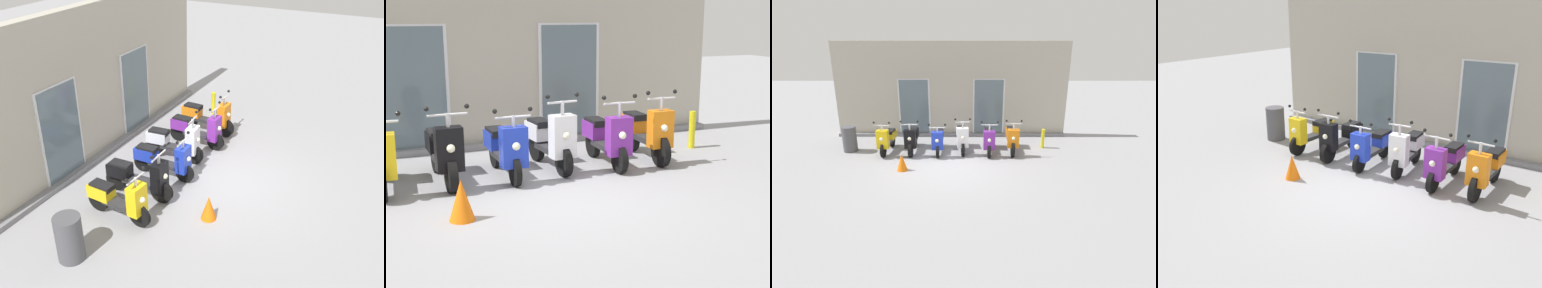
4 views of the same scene
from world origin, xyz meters
The scene contains 10 objects.
ground_plane centered at (0.00, 0.00, 0.00)m, with size 40.00×40.00×0.00m, color #939399.
storefront_facade centered at (0.00, 3.33, 1.79)m, with size 9.15×0.50×3.71m.
scooter_yellow centered at (-2.17, 1.22, 0.48)m, with size 0.58×1.54×1.22m.
scooter_black centered at (-1.31, 1.29, 0.47)m, with size 0.62×1.63×1.25m.
scooter_blue centered at (-0.39, 1.22, 0.47)m, with size 0.60×1.56×1.16m.
scooter_white centered at (0.42, 1.36, 0.50)m, with size 0.56×1.54×1.30m.
scooter_purple centered at (1.35, 1.22, 0.47)m, with size 0.60×1.56×1.25m.
scooter_orange centered at (2.16, 1.31, 0.49)m, with size 0.56×1.65×1.27m.
trash_bin centered at (-3.51, 1.33, 0.45)m, with size 0.49×0.49×0.89m, color #4C4C51.
traffic_cone centered at (-1.37, -0.37, 0.26)m, with size 0.32×0.32×0.52m, color orange.
Camera 4 is at (3.99, -6.03, 3.49)m, focal length 37.07 mm.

